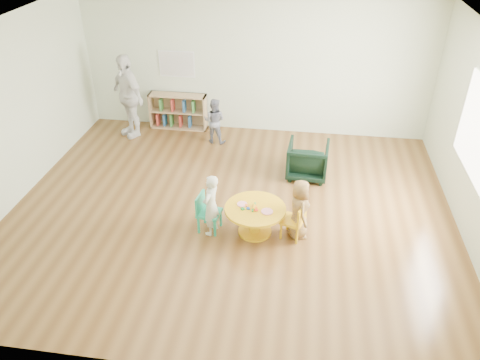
{
  "coord_description": "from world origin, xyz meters",
  "views": [
    {
      "loc": [
        1.04,
        -6.05,
        4.39
      ],
      "look_at": [
        0.19,
        -0.3,
        0.75
      ],
      "focal_mm": 35.0,
      "sensor_mm": 36.0,
      "label": 1
    }
  ],
  "objects": [
    {
      "name": "kid_chair_right",
      "position": [
        1.04,
        -0.57,
        0.31
      ],
      "size": [
        0.4,
        0.4,
        0.58
      ],
      "rotation": [
        0.0,
        0.0,
        1.23
      ],
      "color": "gold",
      "rests_on": "ground"
    },
    {
      "name": "bookshelf",
      "position": [
        -1.61,
        2.86,
        0.37
      ],
      "size": [
        1.2,
        0.3,
        0.75
      ],
      "color": "tan",
      "rests_on": "ground"
    },
    {
      "name": "alphabet_poster",
      "position": [
        -1.6,
        2.98,
        1.35
      ],
      "size": [
        0.74,
        0.01,
        0.54
      ],
      "color": "white",
      "rests_on": "ground"
    },
    {
      "name": "child_left",
      "position": [
        -0.19,
        -0.62,
        0.49
      ],
      "size": [
        0.32,
        0.41,
        0.98
      ],
      "primitive_type": "imported",
      "rotation": [
        0.0,
        0.0,
        -1.84
      ],
      "color": "silver",
      "rests_on": "ground"
    },
    {
      "name": "toddler",
      "position": [
        -0.71,
        2.29,
        0.46
      ],
      "size": [
        0.49,
        0.4,
        0.92
      ],
      "primitive_type": "imported",
      "rotation": [
        0.0,
        0.0,
        3.01
      ],
      "color": "#171E3A",
      "rests_on": "ground"
    },
    {
      "name": "kid_chair_left",
      "position": [
        -0.28,
        -0.56,
        0.32
      ],
      "size": [
        0.37,
        0.37,
        0.6
      ],
      "rotation": [
        0.0,
        0.0,
        -1.73
      ],
      "color": "#1C9E76",
      "rests_on": "ground"
    },
    {
      "name": "adult_caretaker",
      "position": [
        -2.49,
        2.37,
        0.85
      ],
      "size": [
        1.03,
        0.95,
        1.7
      ],
      "primitive_type": "imported",
      "rotation": [
        0.0,
        0.0,
        -0.68
      ],
      "color": "white",
      "rests_on": "ground"
    },
    {
      "name": "armchair",
      "position": [
        1.17,
        1.22,
        0.32
      ],
      "size": [
        0.73,
        0.75,
        0.65
      ],
      "primitive_type": "imported",
      "rotation": [
        0.0,
        0.0,
        3.08
      ],
      "color": "black",
      "rests_on": "ground"
    },
    {
      "name": "child_right",
      "position": [
        1.08,
        -0.51,
        0.47
      ],
      "size": [
        0.41,
        0.52,
        0.94
      ],
      "primitive_type": "imported",
      "rotation": [
        0.0,
        0.0,
        1.83
      ],
      "color": "gold",
      "rests_on": "ground"
    },
    {
      "name": "activity_table",
      "position": [
        0.45,
        -0.54,
        0.31
      ],
      "size": [
        0.9,
        0.9,
        0.49
      ],
      "rotation": [
        0.0,
        0.0,
        0.08
      ],
      "color": "gold",
      "rests_on": "ground"
    },
    {
      "name": "room",
      "position": [
        0.01,
        0.0,
        1.89
      ],
      "size": [
        7.1,
        7.0,
        2.8
      ],
      "color": "brown",
      "rests_on": "ground"
    }
  ]
}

